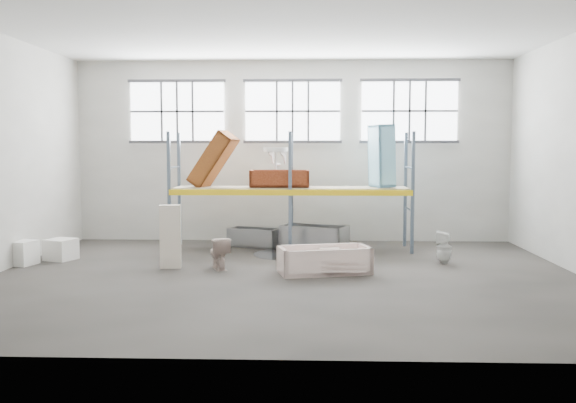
{
  "coord_description": "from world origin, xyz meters",
  "views": [
    {
      "loc": [
        0.52,
        -12.54,
        2.61
      ],
      "look_at": [
        0.0,
        1.5,
        1.4
      ],
      "focal_mm": 39.3,
      "sensor_mm": 36.0,
      "label": 1
    }
  ],
  "objects_px": {
    "steel_tub_right": "(314,237)",
    "carton_near": "(20,253)",
    "steel_tub_left": "(254,237)",
    "bathtub_beige": "(324,260)",
    "bucket": "(300,268)",
    "rust_tub_flat": "(280,178)",
    "cistern_tall": "(171,236)",
    "blue_tub_upright": "(382,156)",
    "toilet_white": "(444,247)",
    "toilet_beige": "(219,253)"
  },
  "relations": [
    {
      "from": "cistern_tall",
      "to": "bucket",
      "type": "xyz_separation_m",
      "value": [
        2.83,
        -0.78,
        -0.52
      ]
    },
    {
      "from": "rust_tub_flat",
      "to": "carton_near",
      "type": "height_order",
      "value": "rust_tub_flat"
    },
    {
      "from": "bathtub_beige",
      "to": "bucket",
      "type": "distance_m",
      "value": 0.6
    },
    {
      "from": "bathtub_beige",
      "to": "blue_tub_upright",
      "type": "bearing_deg",
      "value": 50.25
    },
    {
      "from": "rust_tub_flat",
      "to": "carton_near",
      "type": "distance_m",
      "value": 6.34
    },
    {
      "from": "steel_tub_right",
      "to": "carton_near",
      "type": "bearing_deg",
      "value": -159.68
    },
    {
      "from": "toilet_white",
      "to": "rust_tub_flat",
      "type": "height_order",
      "value": "rust_tub_flat"
    },
    {
      "from": "toilet_beige",
      "to": "carton_near",
      "type": "xyz_separation_m",
      "value": [
        -4.5,
        0.34,
        -0.08
      ]
    },
    {
      "from": "bathtub_beige",
      "to": "rust_tub_flat",
      "type": "relative_size",
      "value": 1.24
    },
    {
      "from": "steel_tub_left",
      "to": "bathtub_beige",
      "type": "bearing_deg",
      "value": -62.82
    },
    {
      "from": "steel_tub_left",
      "to": "rust_tub_flat",
      "type": "xyz_separation_m",
      "value": [
        0.69,
        -0.42,
        1.58
      ]
    },
    {
      "from": "rust_tub_flat",
      "to": "blue_tub_upright",
      "type": "distance_m",
      "value": 2.65
    },
    {
      "from": "carton_near",
      "to": "toilet_beige",
      "type": "bearing_deg",
      "value": -4.29
    },
    {
      "from": "rust_tub_flat",
      "to": "carton_near",
      "type": "relative_size",
      "value": 2.38
    },
    {
      "from": "bucket",
      "to": "toilet_beige",
      "type": "bearing_deg",
      "value": 159.18
    },
    {
      "from": "cistern_tall",
      "to": "rust_tub_flat",
      "type": "xyz_separation_m",
      "value": [
        2.24,
        2.59,
        1.14
      ]
    },
    {
      "from": "bathtub_beige",
      "to": "cistern_tall",
      "type": "xyz_separation_m",
      "value": [
        -3.32,
        0.45,
        0.41
      ]
    },
    {
      "from": "steel_tub_left",
      "to": "blue_tub_upright",
      "type": "bearing_deg",
      "value": -6.25
    },
    {
      "from": "bathtub_beige",
      "to": "carton_near",
      "type": "bearing_deg",
      "value": 160.4
    },
    {
      "from": "toilet_beige",
      "to": "steel_tub_left",
      "type": "distance_m",
      "value": 3.16
    },
    {
      "from": "rust_tub_flat",
      "to": "blue_tub_upright",
      "type": "bearing_deg",
      "value": 1.29
    },
    {
      "from": "bucket",
      "to": "carton_near",
      "type": "distance_m",
      "value": 6.35
    },
    {
      "from": "bathtub_beige",
      "to": "bucket",
      "type": "relative_size",
      "value": 5.73
    },
    {
      "from": "carton_near",
      "to": "toilet_white",
      "type": "bearing_deg",
      "value": 2.93
    },
    {
      "from": "rust_tub_flat",
      "to": "carton_near",
      "type": "xyz_separation_m",
      "value": [
        -5.68,
        -2.36,
        -1.55
      ]
    },
    {
      "from": "toilet_beige",
      "to": "blue_tub_upright",
      "type": "bearing_deg",
      "value": -165.22
    },
    {
      "from": "rust_tub_flat",
      "to": "cistern_tall",
      "type": "bearing_deg",
      "value": -130.88
    },
    {
      "from": "toilet_white",
      "to": "carton_near",
      "type": "relative_size",
      "value": 1.17
    },
    {
      "from": "blue_tub_upright",
      "to": "toilet_white",
      "type": "bearing_deg",
      "value": -57.96
    },
    {
      "from": "steel_tub_right",
      "to": "rust_tub_flat",
      "type": "height_order",
      "value": "rust_tub_flat"
    },
    {
      "from": "toilet_white",
      "to": "carton_near",
      "type": "xyz_separation_m",
      "value": [
        -9.48,
        -0.49,
        -0.1
      ]
    },
    {
      "from": "toilet_white",
      "to": "bucket",
      "type": "bearing_deg",
      "value": -49.13
    },
    {
      "from": "toilet_white",
      "to": "blue_tub_upright",
      "type": "bearing_deg",
      "value": -132.09
    },
    {
      "from": "toilet_beige",
      "to": "rust_tub_flat",
      "type": "xyz_separation_m",
      "value": [
        1.17,
        2.7,
        1.47
      ]
    },
    {
      "from": "toilet_white",
      "to": "rust_tub_flat",
      "type": "distance_m",
      "value": 4.48
    },
    {
      "from": "steel_tub_left",
      "to": "bucket",
      "type": "distance_m",
      "value": 4.0
    },
    {
      "from": "toilet_white",
      "to": "steel_tub_right",
      "type": "distance_m",
      "value": 3.5
    },
    {
      "from": "bathtub_beige",
      "to": "toilet_beige",
      "type": "height_order",
      "value": "toilet_beige"
    },
    {
      "from": "carton_near",
      "to": "bathtub_beige",
      "type": "bearing_deg",
      "value": -5.75
    },
    {
      "from": "carton_near",
      "to": "steel_tub_left",
      "type": "bearing_deg",
      "value": 29.14
    },
    {
      "from": "steel_tub_left",
      "to": "cistern_tall",
      "type": "bearing_deg",
      "value": -117.23
    },
    {
      "from": "toilet_beige",
      "to": "steel_tub_left",
      "type": "bearing_deg",
      "value": -120.23
    },
    {
      "from": "rust_tub_flat",
      "to": "bucket",
      "type": "height_order",
      "value": "rust_tub_flat"
    },
    {
      "from": "toilet_beige",
      "to": "carton_near",
      "type": "height_order",
      "value": "toilet_beige"
    },
    {
      "from": "rust_tub_flat",
      "to": "bucket",
      "type": "bearing_deg",
      "value": -80.04
    },
    {
      "from": "steel_tub_left",
      "to": "carton_near",
      "type": "distance_m",
      "value": 5.71
    },
    {
      "from": "blue_tub_upright",
      "to": "bucket",
      "type": "distance_m",
      "value": 4.55
    },
    {
      "from": "toilet_beige",
      "to": "rust_tub_flat",
      "type": "distance_m",
      "value": 3.29
    },
    {
      "from": "steel_tub_right",
      "to": "bathtub_beige",
      "type": "bearing_deg",
      "value": -86.39
    },
    {
      "from": "toilet_beige",
      "to": "cistern_tall",
      "type": "bearing_deg",
      "value": -27.48
    }
  ]
}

